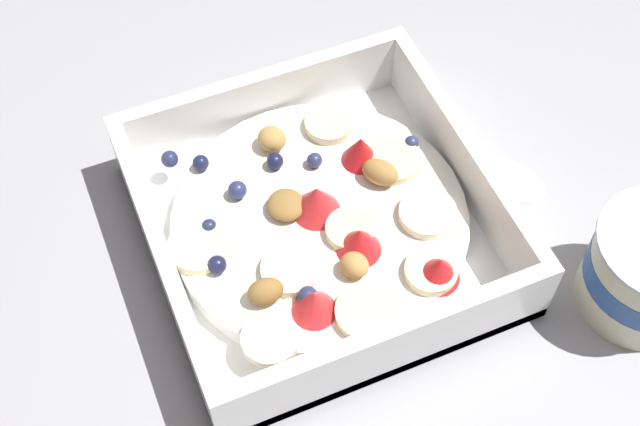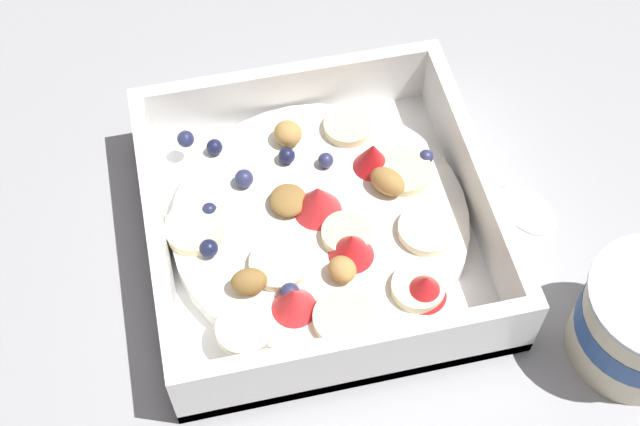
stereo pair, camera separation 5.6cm
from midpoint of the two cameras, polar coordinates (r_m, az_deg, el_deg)
name	(u,v)px [view 1 (the left image)]	position (r m, az deg, el deg)	size (l,w,h in m)	color
ground_plane	(349,253)	(0.58, -0.86, -2.88)	(2.40, 2.40, 0.00)	#9E9EA3
fruit_bowl	(322,224)	(0.57, -2.69, -0.96)	(0.22, 0.22, 0.06)	white
spoon	(483,158)	(0.63, 8.15, 3.41)	(0.09, 0.16, 0.01)	silver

